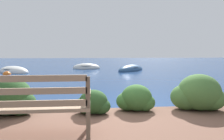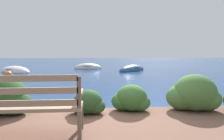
{
  "view_description": "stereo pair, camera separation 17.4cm",
  "coord_description": "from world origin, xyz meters",
  "px_view_note": "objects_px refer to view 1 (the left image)",
  "views": [
    {
      "loc": [
        -0.43,
        -4.69,
        1.48
      ],
      "look_at": [
        0.6,
        6.11,
        0.52
      ],
      "focal_mm": 35.0,
      "sensor_mm": 36.0,
      "label": 1
    },
    {
      "loc": [
        -0.26,
        -4.71,
        1.48
      ],
      "look_at": [
        0.6,
        6.11,
        0.52
      ],
      "focal_mm": 35.0,
      "sensor_mm": 36.0,
      "label": 2
    }
  ],
  "objects_px": {
    "park_bench": "(34,104)",
    "rowboat_mid": "(131,70)",
    "rowboat_nearest": "(14,72)",
    "mooring_buoy": "(7,75)",
    "rowboat_far": "(86,68)"
  },
  "relations": [
    {
      "from": "rowboat_mid",
      "to": "mooring_buoy",
      "type": "xyz_separation_m",
      "value": [
        -7.72,
        -2.88,
        0.01
      ]
    },
    {
      "from": "park_bench",
      "to": "mooring_buoy",
      "type": "height_order",
      "value": "park_bench"
    },
    {
      "from": "park_bench",
      "to": "rowboat_mid",
      "type": "bearing_deg",
      "value": 70.38
    },
    {
      "from": "rowboat_nearest",
      "to": "rowboat_mid",
      "type": "bearing_deg",
      "value": 41.83
    },
    {
      "from": "rowboat_nearest",
      "to": "mooring_buoy",
      "type": "bearing_deg",
      "value": -41.88
    },
    {
      "from": "rowboat_far",
      "to": "mooring_buoy",
      "type": "height_order",
      "value": "rowboat_far"
    },
    {
      "from": "rowboat_far",
      "to": "rowboat_nearest",
      "type": "bearing_deg",
      "value": -144.57
    },
    {
      "from": "rowboat_mid",
      "to": "rowboat_nearest",
      "type": "bearing_deg",
      "value": 136.8
    },
    {
      "from": "rowboat_nearest",
      "to": "rowboat_far",
      "type": "relative_size",
      "value": 1.23
    },
    {
      "from": "mooring_buoy",
      "to": "rowboat_far",
      "type": "bearing_deg",
      "value": 48.42
    },
    {
      "from": "park_bench",
      "to": "rowboat_far",
      "type": "relative_size",
      "value": 0.69
    },
    {
      "from": "rowboat_nearest",
      "to": "mooring_buoy",
      "type": "relative_size",
      "value": 5.67
    },
    {
      "from": "rowboat_mid",
      "to": "mooring_buoy",
      "type": "height_order",
      "value": "rowboat_mid"
    },
    {
      "from": "park_bench",
      "to": "rowboat_nearest",
      "type": "height_order",
      "value": "park_bench"
    },
    {
      "from": "park_bench",
      "to": "rowboat_mid",
      "type": "xyz_separation_m",
      "value": [
        3.73,
        12.59,
        -0.64
      ]
    }
  ]
}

